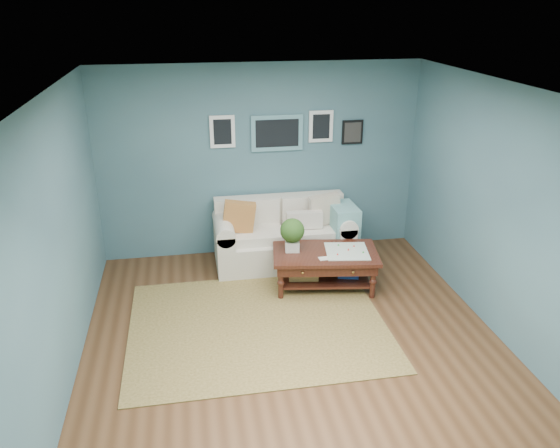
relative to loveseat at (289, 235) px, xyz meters
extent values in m
plane|color=brown|center=(-0.32, -2.03, -0.41)|extent=(5.00, 5.00, 0.00)
plane|color=white|center=(-0.32, -2.03, 2.29)|extent=(5.00, 5.00, 0.00)
cube|color=#395864|center=(-0.32, 0.47, 0.94)|extent=(4.50, 0.02, 2.70)
cube|color=#395864|center=(-0.32, -4.53, 0.94)|extent=(4.50, 0.02, 2.70)
cube|color=#395864|center=(-2.57, -2.03, 0.94)|extent=(0.02, 5.00, 2.70)
cube|color=#395864|center=(1.93, -2.03, 0.94)|extent=(0.02, 5.00, 2.70)
cube|color=#5C909A|center=(-0.09, 0.45, 1.34)|extent=(0.72, 0.03, 0.50)
cube|color=black|center=(-0.09, 0.43, 1.34)|extent=(0.60, 0.01, 0.38)
cube|color=white|center=(-0.84, 0.45, 1.39)|extent=(0.34, 0.03, 0.44)
cube|color=white|center=(0.53, 0.45, 1.41)|extent=(0.34, 0.03, 0.44)
cube|color=black|center=(0.99, 0.45, 1.31)|extent=(0.30, 0.03, 0.34)
cube|color=brown|center=(-0.66, -1.57, -0.40)|extent=(2.89, 2.32, 0.01)
cube|color=#EFE1CD|center=(-0.09, -0.04, -0.20)|extent=(1.40, 0.87, 0.41)
cube|color=#EFE1CD|center=(-0.09, 0.30, 0.25)|extent=(1.84, 0.22, 0.47)
cube|color=#EFE1CD|center=(-0.91, -0.04, -0.10)|extent=(0.24, 0.87, 0.61)
cube|color=#EFE1CD|center=(0.73, -0.04, -0.10)|extent=(0.24, 0.87, 0.61)
cylinder|color=#EFE1CD|center=(-0.91, -0.04, 0.21)|extent=(0.26, 0.87, 0.26)
cylinder|color=#EFE1CD|center=(0.73, -0.04, 0.21)|extent=(0.26, 0.87, 0.26)
cube|color=#EFE1CD|center=(-0.46, -0.10, 0.07)|extent=(0.71, 0.55, 0.13)
cube|color=#EFE1CD|center=(0.29, -0.10, 0.07)|extent=(0.71, 0.55, 0.13)
cube|color=#EFE1CD|center=(-0.46, 0.18, 0.32)|extent=(0.71, 0.12, 0.36)
cube|color=#EFE1CD|center=(0.29, 0.18, 0.32)|extent=(0.71, 0.12, 0.36)
cube|color=#C86B24|center=(-0.70, -0.09, 0.36)|extent=(0.48, 0.17, 0.47)
cube|color=silver|center=(0.51, -0.02, 0.36)|extent=(0.47, 0.18, 0.46)
cube|color=beige|center=(0.19, -0.13, 0.27)|extent=(0.49, 0.12, 0.24)
cube|color=#7CBDBC|center=(0.73, -0.15, 0.05)|extent=(0.34, 0.54, 0.79)
cube|color=#36140F|center=(0.32, -0.81, 0.07)|extent=(1.42, 0.96, 0.04)
cube|color=#36140F|center=(0.32, -0.81, -0.02)|extent=(1.32, 0.86, 0.13)
cube|color=#36140F|center=(0.32, -0.81, -0.28)|extent=(1.20, 0.73, 0.03)
sphere|color=gold|center=(-0.04, -1.11, -0.02)|extent=(0.03, 0.03, 0.03)
sphere|color=gold|center=(0.57, -1.20, -0.02)|extent=(0.03, 0.03, 0.03)
cylinder|color=#36140F|center=(-0.29, -1.02, -0.18)|extent=(0.07, 0.07, 0.45)
cylinder|color=#36140F|center=(0.84, -1.19, -0.18)|extent=(0.07, 0.07, 0.45)
cylinder|color=#36140F|center=(-0.20, -0.43, -0.18)|extent=(0.07, 0.07, 0.45)
cylinder|color=#36140F|center=(0.93, -0.60, -0.18)|extent=(0.07, 0.07, 0.45)
cube|color=white|center=(-0.09, -0.69, 0.16)|extent=(0.20, 0.20, 0.13)
sphere|color=#274B1C|center=(-0.09, -0.69, 0.37)|extent=(0.31, 0.31, 0.31)
cube|color=silver|center=(0.59, -0.85, 0.09)|extent=(0.60, 0.60, 0.01)
cube|color=tan|center=(0.05, -0.77, -0.16)|extent=(0.41, 0.32, 0.22)
cube|color=navy|center=(0.63, -0.83, -0.21)|extent=(0.29, 0.24, 0.12)
camera|label=1|loc=(-1.34, -6.86, 3.07)|focal=35.00mm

